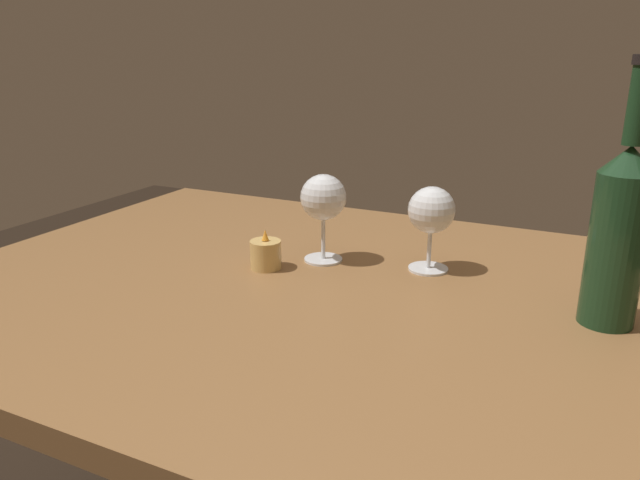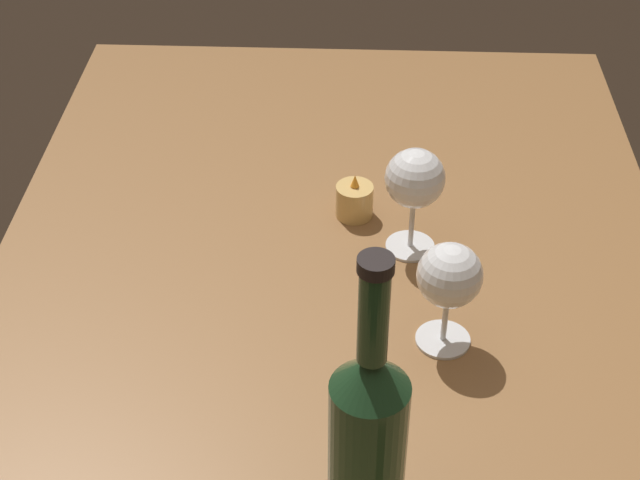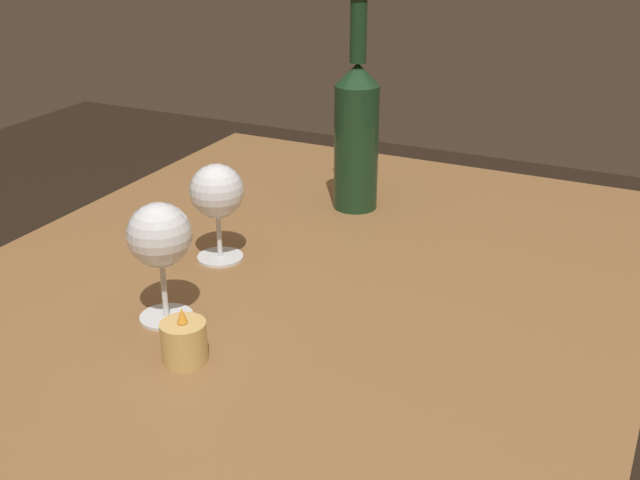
% 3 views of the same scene
% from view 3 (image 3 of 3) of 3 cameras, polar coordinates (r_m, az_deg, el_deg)
% --- Properties ---
extents(dining_table, '(1.30, 0.90, 0.74)m').
position_cam_3_polar(dining_table, '(1.08, -3.34, -8.89)').
color(dining_table, olive).
rests_on(dining_table, ground).
extents(wine_glass_left, '(0.08, 0.08, 0.15)m').
position_cam_3_polar(wine_glass_left, '(0.98, -11.24, 0.12)').
color(wine_glass_left, white).
rests_on(wine_glass_left, dining_table).
extents(wine_glass_right, '(0.08, 0.08, 0.14)m').
position_cam_3_polar(wine_glass_right, '(1.13, -7.28, 3.26)').
color(wine_glass_right, white).
rests_on(wine_glass_right, dining_table).
extents(wine_bottle, '(0.07, 0.07, 0.35)m').
position_cam_3_polar(wine_bottle, '(1.31, 2.59, 7.67)').
color(wine_bottle, '#19381E').
rests_on(wine_bottle, dining_table).
extents(votive_candle, '(0.05, 0.05, 0.07)m').
position_cam_3_polar(votive_candle, '(0.92, -9.56, -7.15)').
color(votive_candle, '#DBB266').
rests_on(votive_candle, dining_table).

